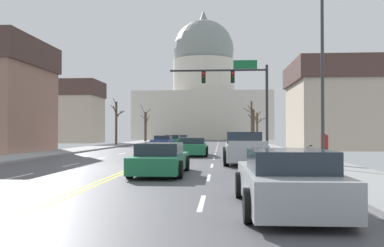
# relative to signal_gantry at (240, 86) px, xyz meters

# --- Properties ---
(ground) EXTENTS (20.00, 180.00, 0.20)m
(ground) POSITION_rel_signal_gantry_xyz_m (-5.45, -14.97, -5.28)
(ground) COLOR #4B4B50
(signal_gantry) EXTENTS (7.91, 0.41, 7.27)m
(signal_gantry) POSITION_rel_signal_gantry_xyz_m (0.00, 0.00, 0.00)
(signal_gantry) COLOR #28282D
(signal_gantry) RESTS_ON ground
(street_lamp_right) EXTENTS (2.06, 0.24, 8.85)m
(street_lamp_right) POSITION_rel_signal_gantry_xyz_m (2.52, -15.48, -0.02)
(street_lamp_right) COLOR #333338
(street_lamp_right) RESTS_ON ground
(capitol_building) EXTENTS (29.11, 18.74, 29.27)m
(capitol_building) POSITION_rel_signal_gantry_xyz_m (-5.45, 59.02, 5.08)
(capitol_building) COLOR beige
(capitol_building) RESTS_ON ground
(sedan_near_00) EXTENTS (2.13, 4.62, 1.24)m
(sedan_near_00) POSITION_rel_signal_gantry_xyz_m (-3.46, -4.88, -4.71)
(sedan_near_00) COLOR #1E7247
(sedan_near_00) RESTS_ON ground
(pickup_truck_near_01) EXTENTS (2.22, 5.49, 1.64)m
(pickup_truck_near_01) POSITION_rel_signal_gantry_xyz_m (-0.29, -11.55, -4.56)
(pickup_truck_near_01) COLOR #ADB2B7
(pickup_truck_near_01) RESTS_ON ground
(sedan_near_02) EXTENTS (2.00, 4.68, 1.22)m
(sedan_near_02) POSITION_rel_signal_gantry_xyz_m (-3.85, -17.25, -4.72)
(sedan_near_02) COLOR #1E7247
(sedan_near_02) RESTS_ON ground
(sedan_near_03) EXTENTS (2.03, 4.67, 1.28)m
(sedan_near_03) POSITION_rel_signal_gantry_xyz_m (-0.13, -24.16, -4.70)
(sedan_near_03) COLOR #9EA3A8
(sedan_near_03) RESTS_ON ground
(sedan_oncoming_00) EXTENTS (2.05, 4.25, 1.26)m
(sedan_oncoming_00) POSITION_rel_signal_gantry_xyz_m (-7.36, 7.67, -4.70)
(sedan_oncoming_00) COLOR navy
(sedan_oncoming_00) RESTS_ON ground
(sedan_oncoming_01) EXTENTS (2.15, 4.41, 1.27)m
(sedan_oncoming_01) POSITION_rel_signal_gantry_xyz_m (-7.35, 15.75, -4.70)
(sedan_oncoming_01) COLOR #1E7247
(sedan_oncoming_01) RESTS_ON ground
(sedan_oncoming_02) EXTENTS (1.99, 4.50, 1.17)m
(sedan_oncoming_02) POSITION_rel_signal_gantry_xyz_m (-7.50, 29.21, -4.74)
(sedan_oncoming_02) COLOR silver
(sedan_oncoming_02) RESTS_ON ground
(flank_building_00) EXTENTS (9.54, 6.98, 9.20)m
(flank_building_00) POSITION_rel_signal_gantry_xyz_m (-24.24, 26.49, -0.63)
(flank_building_00) COLOR #B2A38E
(flank_building_00) RESTS_ON ground
(flank_building_02) EXTENTS (14.45, 10.10, 8.22)m
(flank_building_02) POSITION_rel_signal_gantry_xyz_m (12.38, 6.74, -1.13)
(flank_building_02) COLOR #B2A38E
(flank_building_02) RESTS_ON ground
(bare_tree_00) EXTENTS (2.56, 1.79, 6.72)m
(bare_tree_00) POSITION_rel_signal_gantry_xyz_m (3.48, 34.81, -1.69)
(bare_tree_00) COLOR #4C3D2D
(bare_tree_00) RESTS_ON ground
(bare_tree_01) EXTENTS (1.75, 1.72, 5.31)m
(bare_tree_01) POSITION_rel_signal_gantry_xyz_m (-13.72, 13.94, -2.46)
(bare_tree_01) COLOR #4C3D2D
(bare_tree_01) RESTS_ON ground
(bare_tree_02) EXTENTS (1.79, 1.64, 5.49)m
(bare_tree_02) POSITION_rel_signal_gantry_xyz_m (3.36, 29.72, -2.57)
(bare_tree_02) COLOR #423328
(bare_tree_02) RESTS_ON ground
(bare_tree_03) EXTENTS (1.70, 2.05, 5.85)m
(bare_tree_03) POSITION_rel_signal_gantry_xyz_m (-13.41, 30.73, -2.70)
(bare_tree_03) COLOR #4C3D2D
(bare_tree_03) RESTS_ON ground
(bare_tree_04) EXTENTS (1.95, 3.03, 4.33)m
(bare_tree_04) POSITION_rel_signal_gantry_xyz_m (3.28, 21.54, -2.80)
(bare_tree_04) COLOR #4C3D2D
(bare_tree_04) RESTS_ON ground
(pedestrian_00) EXTENTS (0.35, 0.34, 1.57)m
(pedestrian_00) POSITION_rel_signal_gantry_xyz_m (3.29, -13.56, -4.29)
(pedestrian_00) COLOR #4C4238
(pedestrian_00) RESTS_ON ground
(bicycle_parked) EXTENTS (0.12, 1.77, 0.85)m
(bicycle_parked) POSITION_rel_signal_gantry_xyz_m (3.09, -11.37, -4.81)
(bicycle_parked) COLOR black
(bicycle_parked) RESTS_ON ground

